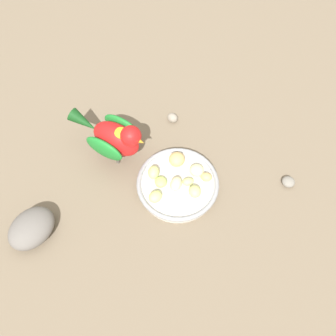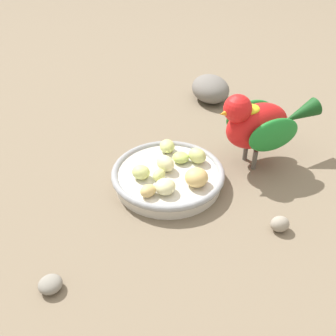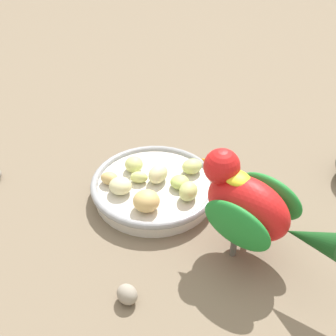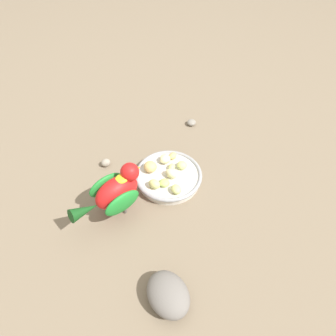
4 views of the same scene
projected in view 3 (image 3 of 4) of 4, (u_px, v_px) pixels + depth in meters
ground_plane at (168, 189)px, 0.79m from camera, size 4.00×4.00×0.00m
feeding_bowl at (154, 188)px, 0.77m from camera, size 0.19×0.19×0.03m
apple_piece_0 at (188, 191)px, 0.73m from camera, size 0.03×0.04×0.03m
apple_piece_1 at (158, 174)px, 0.77m from camera, size 0.03×0.04×0.03m
apple_piece_2 at (134, 164)px, 0.79m from camera, size 0.04×0.04×0.02m
apple_piece_3 at (120, 186)px, 0.75m from camera, size 0.04×0.04×0.02m
apple_piece_4 at (192, 166)px, 0.78m from camera, size 0.04×0.04×0.02m
apple_piece_5 at (180, 182)px, 0.76m from camera, size 0.04×0.04×0.02m
apple_piece_6 at (139, 177)px, 0.77m from camera, size 0.03×0.03×0.02m
apple_piece_7 at (146, 201)px, 0.72m from camera, size 0.05×0.05×0.03m
apple_piece_8 at (109, 178)px, 0.76m from camera, size 0.03×0.03×0.02m
parrot at (251, 206)px, 0.64m from camera, size 0.21×0.11×0.14m
pebble_0 at (127, 294)px, 0.62m from camera, size 0.04×0.03×0.02m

